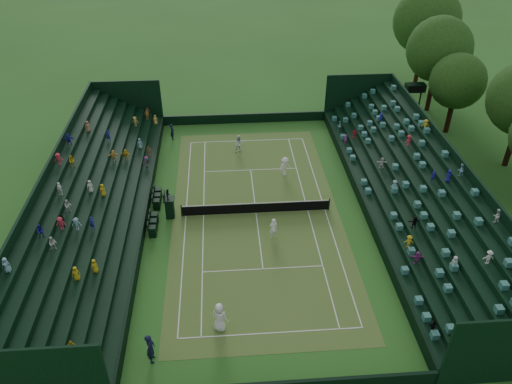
% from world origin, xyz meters
% --- Properties ---
extents(ground, '(160.00, 160.00, 0.00)m').
position_xyz_m(ground, '(0.00, 0.00, 0.00)').
color(ground, '#2A5E1D').
rests_on(ground, ground).
extents(court_surface, '(12.97, 26.77, 0.01)m').
position_xyz_m(court_surface, '(0.00, 0.00, 0.01)').
color(court_surface, '#327727').
rests_on(court_surface, ground).
extents(perimeter_wall_north, '(17.17, 0.20, 1.00)m').
position_xyz_m(perimeter_wall_north, '(0.00, 15.88, 0.50)').
color(perimeter_wall_north, black).
rests_on(perimeter_wall_north, ground).
extents(perimeter_wall_east, '(0.20, 31.77, 1.00)m').
position_xyz_m(perimeter_wall_east, '(8.48, 0.00, 0.50)').
color(perimeter_wall_east, black).
rests_on(perimeter_wall_east, ground).
extents(perimeter_wall_west, '(0.20, 31.77, 1.00)m').
position_xyz_m(perimeter_wall_west, '(-8.48, 0.00, 0.50)').
color(perimeter_wall_west, black).
rests_on(perimeter_wall_west, ground).
extents(north_grandstand, '(6.60, 32.00, 4.90)m').
position_xyz_m(north_grandstand, '(12.66, 0.00, 1.55)').
color(north_grandstand, black).
rests_on(north_grandstand, ground).
extents(south_grandstand, '(6.60, 32.00, 4.90)m').
position_xyz_m(south_grandstand, '(-12.66, 0.00, 1.55)').
color(south_grandstand, black).
rests_on(south_grandstand, ground).
extents(tennis_net, '(11.67, 0.10, 1.06)m').
position_xyz_m(tennis_net, '(0.00, 0.00, 0.53)').
color(tennis_net, black).
rests_on(tennis_net, ground).
extents(scoreboard_tower, '(2.00, 1.00, 3.70)m').
position_xyz_m(scoreboard_tower, '(17.75, 16.00, 3.14)').
color(scoreboard_tower, black).
rests_on(scoreboard_tower, ground).
extents(tree_row, '(11.96, 36.95, 11.44)m').
position_xyz_m(tree_row, '(22.08, 11.40, 6.64)').
color(tree_row, black).
rests_on(tree_row, ground).
extents(umpire_chair, '(0.83, 0.83, 2.60)m').
position_xyz_m(umpire_chair, '(-6.67, -0.01, 1.11)').
color(umpire_chair, black).
rests_on(umpire_chair, ground).
extents(courtside_chairs, '(0.56, 5.53, 1.22)m').
position_xyz_m(courtside_chairs, '(-7.82, 0.25, 0.46)').
color(courtside_chairs, black).
rests_on(courtside_chairs, ground).
extents(player_near_west, '(1.16, 0.99, 2.02)m').
position_xyz_m(player_near_west, '(-2.99, -11.33, 1.01)').
color(player_near_west, white).
rests_on(player_near_west, ground).
extents(player_near_east, '(0.70, 0.53, 1.73)m').
position_xyz_m(player_near_east, '(1.03, -3.10, 0.86)').
color(player_near_east, white).
rests_on(player_near_east, ground).
extents(player_far_west, '(1.02, 0.92, 1.73)m').
position_xyz_m(player_far_west, '(-0.83, 9.75, 0.86)').
color(player_far_west, white).
rests_on(player_far_west, ground).
extents(player_far_east, '(1.31, 1.17, 1.75)m').
position_xyz_m(player_far_east, '(2.93, 5.39, 0.88)').
color(player_far_east, white).
rests_on(player_far_east, ground).
extents(line_judge_north, '(0.52, 0.68, 1.66)m').
position_xyz_m(line_judge_north, '(-7.27, 12.76, 0.83)').
color(line_judge_north, black).
rests_on(line_judge_north, ground).
extents(line_judge_south, '(0.52, 0.76, 2.00)m').
position_xyz_m(line_judge_south, '(-6.79, -13.25, 1.00)').
color(line_judge_south, black).
rests_on(line_judge_south, ground).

